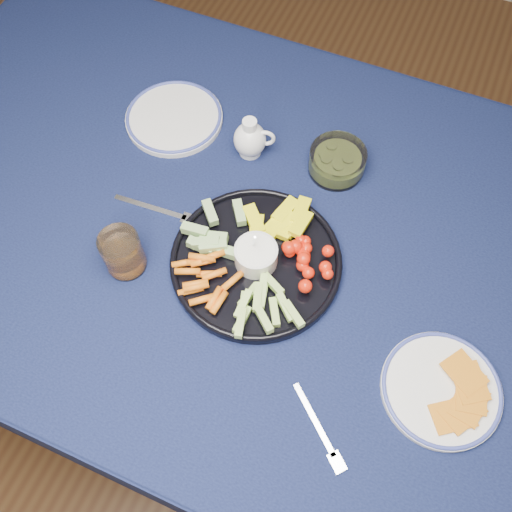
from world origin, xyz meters
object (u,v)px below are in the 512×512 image
at_px(dining_table, 236,239).
at_px(crudite_platter, 255,259).
at_px(creamer_pitcher, 250,139).
at_px(cheese_plate, 442,389).
at_px(side_plate_extra, 174,117).
at_px(pickle_bowl, 337,162).
at_px(juice_tumbler, 123,254).

bearing_deg(dining_table, crudite_platter, -45.23).
height_order(dining_table, crudite_platter, crudite_platter).
xyz_separation_m(dining_table, creamer_pitcher, (-0.04, 0.17, 0.13)).
distance_m(dining_table, cheese_plate, 0.52).
bearing_deg(side_plate_extra, cheese_plate, -27.48).
bearing_deg(crudite_platter, creamer_pitcher, 115.28).
height_order(dining_table, cheese_plate, cheese_plate).
height_order(creamer_pitcher, pickle_bowl, creamer_pitcher).
relative_size(crudite_platter, creamer_pitcher, 3.43).
distance_m(pickle_bowl, side_plate_extra, 0.38).
bearing_deg(side_plate_extra, dining_table, -38.53).
relative_size(dining_table, cheese_plate, 7.93).
distance_m(cheese_plate, juice_tumbler, 0.63).
xyz_separation_m(pickle_bowl, side_plate_extra, (-0.38, -0.01, -0.02)).
distance_m(crudite_platter, creamer_pitcher, 0.28).
bearing_deg(cheese_plate, juice_tumbler, 179.69).
height_order(crudite_platter, pickle_bowl, crudite_platter).
relative_size(crudite_platter, side_plate_extra, 1.52).
bearing_deg(crudite_platter, side_plate_extra, 139.61).
bearing_deg(cheese_plate, pickle_bowl, 130.61).
bearing_deg(pickle_bowl, cheese_plate, -49.39).
relative_size(cheese_plate, juice_tumbler, 2.28).
xyz_separation_m(pickle_bowl, juice_tumbler, (-0.30, -0.38, 0.01)).
bearing_deg(creamer_pitcher, dining_table, -77.42).
height_order(pickle_bowl, juice_tumbler, juice_tumbler).
xyz_separation_m(dining_table, juice_tumbler, (-0.15, -0.18, 0.13)).
relative_size(dining_table, pickle_bowl, 13.88).
bearing_deg(juice_tumbler, crudite_platter, 23.33).
xyz_separation_m(pickle_bowl, cheese_plate, (0.33, -0.38, -0.01)).
relative_size(crudite_platter, pickle_bowl, 2.79).
bearing_deg(creamer_pitcher, crudite_platter, -64.72).
bearing_deg(dining_table, cheese_plate, -21.08).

